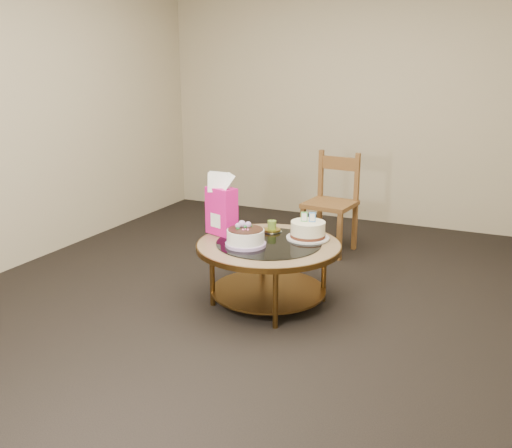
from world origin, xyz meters
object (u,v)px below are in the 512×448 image
at_px(coffee_table, 269,253).
at_px(gift_bag, 221,204).
at_px(decorated_cake, 246,238).
at_px(dining_chair, 332,202).
at_px(cream_cake, 308,230).

height_order(coffee_table, gift_bag, gift_bag).
bearing_deg(decorated_cake, gift_bag, 147.32).
distance_m(coffee_table, dining_chair, 1.34).
bearing_deg(cream_cake, gift_bag, 178.91).
bearing_deg(cream_cake, decorated_cake, -150.18).
xyz_separation_m(decorated_cake, cream_cake, (0.33, 0.33, 0.01)).
bearing_deg(gift_bag, dining_chair, 90.61).
relative_size(coffee_table, cream_cake, 3.32).
distance_m(cream_cake, dining_chair, 1.15).
xyz_separation_m(decorated_cake, dining_chair, (0.15, 1.47, -0.06)).
bearing_deg(dining_chair, coffee_table, -85.45).
relative_size(decorated_cake, cream_cake, 0.92).
relative_size(cream_cake, dining_chair, 0.34).
relative_size(gift_bag, dining_chair, 0.50).
xyz_separation_m(coffee_table, cream_cake, (0.22, 0.20, 0.14)).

